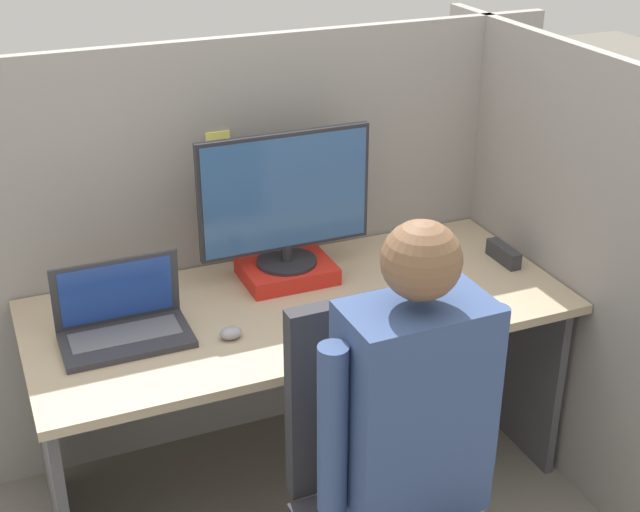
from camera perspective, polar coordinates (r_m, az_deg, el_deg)
name	(u,v)px	position (r m, az deg, el deg)	size (l,w,h in m)	color
cubicle_panel_back	(258,245)	(3.14, -3.98, 0.74)	(2.20, 0.05, 1.47)	gray
cubicle_panel_right	(545,256)	(3.14, 14.19, -0.02)	(0.04, 1.39, 1.47)	gray
desk	(300,345)	(2.90, -1.28, -5.72)	(1.70, 0.74, 0.70)	tan
paper_box	(287,271)	(2.96, -2.14, -0.94)	(0.30, 0.23, 0.06)	red
monitor	(285,198)	(2.86, -2.24, 3.75)	(0.58, 0.20, 0.45)	#232328
laptop	(123,324)	(2.68, -12.47, -4.28)	(0.37, 0.22, 0.23)	#2D2D33
mouse	(231,333)	(2.64, -5.72, -4.93)	(0.07, 0.05, 0.04)	gray
stapler	(504,254)	(3.14, 11.66, 0.13)	(0.04, 0.16, 0.06)	#2D2D33
carrot_toy	(302,326)	(2.65, -1.17, -4.50)	(0.05, 0.12, 0.05)	orange
office_chair	(389,493)	(2.38, 4.42, -14.88)	(0.52, 0.56, 1.01)	#2D2D33
person	(422,453)	(2.12, 6.53, -12.43)	(0.48, 0.43, 1.32)	black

